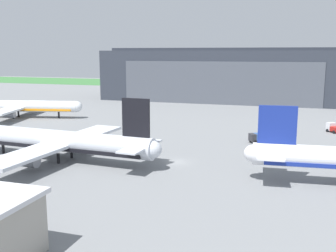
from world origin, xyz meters
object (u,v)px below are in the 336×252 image
airliner_far_left (19,106)px  airliner_near_right (58,141)px  fuel_bowser (334,128)px  maintenance_hangar (225,75)px  pushback_tractor (258,137)px

airliner_far_left → airliner_near_right: 56.41m
airliner_near_right → fuel_bowser: bearing=40.5°
maintenance_hangar → fuel_bowser: maintenance_hangar is taller
maintenance_hangar → airliner_far_left: 86.06m
airliner_far_left → airliner_near_right: (39.63, -40.14, 0.05)m
maintenance_hangar → airliner_far_left: size_ratio=2.65×
airliner_far_left → fuel_bowser: 92.26m
pushback_tractor → fuel_bowser: 25.26m
maintenance_hangar → pushback_tractor: (21.35, -80.75, -9.40)m
airliner_near_right → fuel_bowser: 69.07m
airliner_far_left → pushback_tractor: size_ratio=9.27×
pushback_tractor → fuel_bowser: (17.52, 18.20, -0.09)m
maintenance_hangar → airliner_near_right: maintenance_hangar is taller
maintenance_hangar → airliner_near_right: bearing=-97.2°
airliner_near_right → maintenance_hangar: bearing=82.8°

